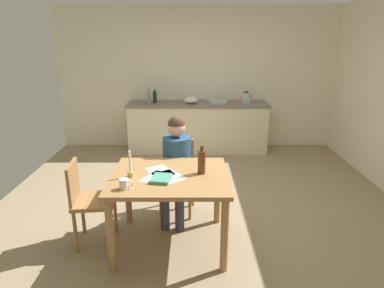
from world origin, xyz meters
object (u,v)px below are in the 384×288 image
at_px(coffee_mug, 126,184).
at_px(bottle_vinegar, 156,97).
at_px(stovetop_kettle, 248,97).
at_px(chair_side_empty, 89,199).
at_px(person_seated, 177,162).
at_px(sink_unit, 220,101).
at_px(candlestick, 132,170).
at_px(dining_table, 171,186).
at_px(chair_at_table, 179,173).
at_px(wine_bottle_on_table, 203,162).
at_px(mixing_bowl, 192,100).
at_px(wine_glass_back_left, 189,95).
at_px(wine_glass_by_kettle, 195,95).
at_px(book_magazine, 162,179).
at_px(wine_glass_near_sink, 202,95).
at_px(bottle_oil, 151,96).

xyz_separation_m(coffee_mug, bottle_vinegar, (-0.08, 3.31, 0.19)).
bearing_deg(stovetop_kettle, chair_side_empty, -124.10).
bearing_deg(person_seated, sink_unit, 74.84).
bearing_deg(candlestick, dining_table, 7.46).
xyz_separation_m(chair_at_table, wine_bottle_on_table, (0.26, -0.68, 0.40)).
distance_m(candlestick, stovetop_kettle, 3.43).
bearing_deg(wine_bottle_on_table, bottle_vinegar, 104.43).
xyz_separation_m(mixing_bowl, wine_glass_back_left, (-0.06, 0.20, 0.05)).
bearing_deg(wine_glass_back_left, wine_glass_by_kettle, 0.00).
bearing_deg(chair_at_table, wine_bottle_on_table, -69.03).
bearing_deg(sink_unit, bottle_vinegar, -179.65).
bearing_deg(bottle_vinegar, chair_side_empty, -97.06).
bearing_deg(chair_side_empty, book_magazine, -11.68).
bearing_deg(candlestick, wine_glass_near_sink, 77.08).
bearing_deg(person_seated, chair_side_empty, -147.51).
xyz_separation_m(bottle_vinegar, mixing_bowl, (0.65, -0.05, -0.05)).
bearing_deg(bottle_oil, chair_side_empty, -95.25).
xyz_separation_m(wine_bottle_on_table, mixing_bowl, (-0.11, 2.92, 0.07)).
bearing_deg(book_magazine, person_seated, 90.88).
distance_m(coffee_mug, stovetop_kettle, 3.67).
distance_m(book_magazine, wine_glass_near_sink, 3.32).
xyz_separation_m(book_magazine, sink_unit, (0.76, 3.14, 0.14)).
height_order(dining_table, wine_glass_by_kettle, wine_glass_by_kettle).
height_order(candlestick, bottle_oil, bottle_oil).
distance_m(chair_at_table, wine_glass_by_kettle, 2.50).
bearing_deg(wine_glass_by_kettle, bottle_vinegar, -167.76).
relative_size(bottle_oil, wine_glass_by_kettle, 1.90).
bearing_deg(wine_glass_by_kettle, chair_at_table, -94.76).
bearing_deg(book_magazine, bottle_oil, 108.21).
distance_m(book_magazine, sink_unit, 3.23).
xyz_separation_m(bottle_vinegar, stovetop_kettle, (1.65, 0.00, -0.01)).
relative_size(wine_glass_near_sink, wine_glass_back_left, 1.00).
bearing_deg(chair_at_table, sink_unit, 74.21).
bearing_deg(person_seated, wine_glass_near_sink, 82.59).
bearing_deg(chair_side_empty, candlestick, -9.37).
distance_m(person_seated, mixing_bowl, 2.40).
height_order(candlestick, sink_unit, sink_unit).
height_order(bottle_vinegar, stovetop_kettle, bottle_vinegar).
bearing_deg(dining_table, wine_glass_back_left, 87.55).
bearing_deg(stovetop_kettle, wine_glass_by_kettle, 170.96).
xyz_separation_m(candlestick, bottle_vinegar, (-0.09, 3.05, 0.17)).
distance_m(wine_bottle_on_table, bottle_oil, 3.05).
distance_m(person_seated, wine_bottle_on_table, 0.64).
xyz_separation_m(person_seated, wine_bottle_on_table, (0.27, -0.54, 0.20)).
xyz_separation_m(person_seated, candlestick, (-0.40, -0.62, 0.16)).
bearing_deg(stovetop_kettle, dining_table, -111.66).
xyz_separation_m(bottle_vinegar, wine_glass_by_kettle, (0.70, 0.15, 0.01)).
height_order(mixing_bowl, wine_glass_back_left, wine_glass_back_left).
bearing_deg(stovetop_kettle, bottle_oil, -178.48).
bearing_deg(bottle_vinegar, sink_unit, 0.35).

